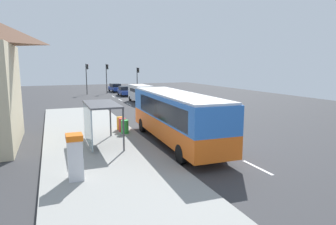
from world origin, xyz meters
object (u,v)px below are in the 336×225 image
object	(u,v)px
white_van	(141,92)
bus_shelter	(97,113)
ticket_machine	(75,156)
recycling_bin_red	(123,125)
traffic_light_near_side	(138,76)
recycling_bin_orange	(120,123)
bus	(175,115)
sedan_far	(125,91)
recycling_bin_green	(125,127)
sedan_near	(115,88)
traffic_light_far_side	(87,74)
traffic_light_median	(107,74)

from	to	relation	value
white_van	bus_shelter	size ratio (longest dim) A/B	1.31
ticket_machine	recycling_bin_red	world-z (taller)	ticket_machine
ticket_machine	traffic_light_near_side	size ratio (longest dim) A/B	0.43
recycling_bin_orange	bus_shelter	distance (m)	4.49
bus	sedan_far	distance (m)	30.39
recycling_bin_green	recycling_bin_red	size ratio (longest dim) A/B	1.00
sedan_near	bus_shelter	size ratio (longest dim) A/B	1.12
sedan_far	white_van	bearing A→B (deg)	-90.63
traffic_light_far_side	bus_shelter	distance (m)	33.66
white_van	sedan_far	size ratio (longest dim) A/B	1.17
ticket_machine	bus_shelter	distance (m)	5.52
sedan_far	traffic_light_near_side	distance (m)	5.23
sedan_far	recycling_bin_red	xyz separation A→B (m)	(-6.50, -26.27, -0.14)
white_van	sedan_near	size ratio (longest dim) A/B	1.17
white_van	sedan_far	xyz separation A→B (m)	(0.10, 9.35, -0.55)
ticket_machine	recycling_bin_orange	size ratio (longest dim) A/B	2.04
ticket_machine	traffic_light_median	size ratio (longest dim) A/B	0.38
sedan_far	bus	bearing A→B (deg)	-97.59
recycling_bin_green	recycling_bin_orange	size ratio (longest dim) A/B	1.00
sedan_far	traffic_light_near_side	size ratio (longest dim) A/B	0.99
sedan_far	recycling_bin_green	world-z (taller)	sedan_far
traffic_light_far_side	bus_shelter	size ratio (longest dim) A/B	1.29
sedan_far	bus_shelter	distance (m)	30.50
bus	traffic_light_far_side	bearing A→B (deg)	92.32
bus	traffic_light_median	bearing A→B (deg)	86.57
traffic_light_median	bus_shelter	size ratio (longest dim) A/B	1.28
bus	sedan_near	distance (m)	37.66
recycling_bin_green	sedan_far	bearing A→B (deg)	76.44
recycling_bin_red	bus	bearing A→B (deg)	-57.01
bus	ticket_machine	world-z (taller)	bus
bus_shelter	traffic_light_near_side	bearing A→B (deg)	69.96
bus	bus_shelter	bearing A→B (deg)	169.10
white_van	recycling_bin_red	world-z (taller)	white_van
bus_shelter	bus	bearing A→B (deg)	-10.90
recycling_bin_orange	recycling_bin_red	bearing A→B (deg)	-90.00
bus	sedan_far	bearing A→B (deg)	82.41
white_van	traffic_light_median	size ratio (longest dim) A/B	1.02
traffic_light_median	sedan_far	bearing A→B (deg)	-69.41
sedan_far	traffic_light_far_side	xyz separation A→B (m)	(-5.40, 4.27, 2.62)
sedan_near	sedan_far	xyz separation A→B (m)	(0.01, -7.32, 0.00)
recycling_bin_green	bus_shelter	size ratio (longest dim) A/B	0.24
traffic_light_far_side	traffic_light_median	distance (m)	3.59
bus	sedan_near	world-z (taller)	bus
traffic_light_near_side	bus_shelter	size ratio (longest dim) A/B	1.13
ticket_machine	recycling_bin_green	world-z (taller)	ticket_machine
sedan_near	traffic_light_median	size ratio (longest dim) A/B	0.88
traffic_light_far_side	bus	bearing A→B (deg)	-87.68
bus_shelter	recycling_bin_green	bearing A→B (deg)	45.19
white_van	recycling_bin_orange	size ratio (longest dim) A/B	5.51
recycling_bin_green	bus_shelter	distance (m)	3.46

